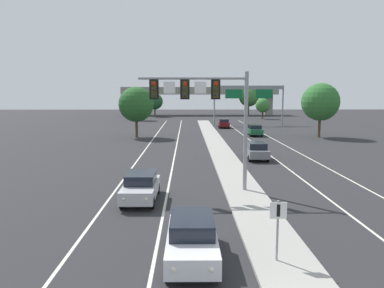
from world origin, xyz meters
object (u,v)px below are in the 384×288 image
at_px(car_receding_green, 254,130).
at_px(car_oncoming_white, 192,238).
at_px(median_sign_post, 278,222).
at_px(car_receding_grey, 256,150).
at_px(car_receding_darkred, 224,123).
at_px(highway_sign_gantry, 249,92).
at_px(tree_far_right_c, 320,102).
at_px(tree_far_left_a, 139,104).
at_px(tree_far_left_b, 155,102).
at_px(car_oncoming_silver, 141,186).
at_px(tree_far_right_a, 263,105).
at_px(overhead_signal_mast, 208,103).
at_px(tree_far_right_b, 249,97).
at_px(tree_far_left_c, 136,104).

bearing_deg(car_receding_green, car_oncoming_white, -103.29).
bearing_deg(median_sign_post, car_receding_green, 80.94).
bearing_deg(car_receding_grey, car_receding_green, 80.30).
height_order(car_receding_darkred, highway_sign_gantry, highway_sign_gantry).
height_order(car_receding_darkred, tree_far_right_c, tree_far_right_c).
bearing_deg(tree_far_left_a, tree_far_left_b, 79.16).
xyz_separation_m(car_oncoming_silver, tree_far_right_c, (20.85, 30.27, 4.04)).
xyz_separation_m(car_receding_grey, tree_far_right_a, (11.38, 53.67, 2.34)).
relative_size(car_oncoming_silver, tree_far_left_a, 0.80).
xyz_separation_m(car_receding_grey, tree_far_right_c, (11.83, 16.91, 4.04)).
bearing_deg(overhead_signal_mast, tree_far_right_b, 78.93).
bearing_deg(tree_far_left_b, tree_far_right_c, -59.61).
bearing_deg(car_receding_darkred, median_sign_post, -93.53).
bearing_deg(median_sign_post, car_receding_grey, 81.53).
relative_size(car_receding_green, car_receding_darkred, 0.99).
bearing_deg(tree_far_left_a, car_oncoming_white, -81.24).
xyz_separation_m(car_oncoming_silver, tree_far_right_b, (19.38, 80.83, 4.27)).
relative_size(tree_far_right_c, tree_far_left_c, 1.07).
relative_size(highway_sign_gantry, tree_far_left_b, 2.22).
bearing_deg(car_receding_grey, car_oncoming_silver, -124.04).
height_order(car_oncoming_silver, car_receding_green, same).
height_order(overhead_signal_mast, tree_far_left_c, overhead_signal_mast).
xyz_separation_m(car_receding_green, tree_far_left_a, (-20.34, 30.10, 2.84)).
distance_m(median_sign_post, car_oncoming_silver, 10.01).
height_order(car_receding_darkred, tree_far_left_b, tree_far_left_b).
relative_size(car_oncoming_white, tree_far_right_c, 0.60).
xyz_separation_m(car_oncoming_white, car_receding_grey, (6.22, 21.04, 0.00)).
bearing_deg(tree_far_left_c, overhead_signal_mast, -74.07).
xyz_separation_m(overhead_signal_mast, car_oncoming_silver, (-3.91, -1.78, -4.65)).
distance_m(tree_far_right_c, tree_far_left_b, 52.29).
height_order(car_oncoming_white, highway_sign_gantry, highway_sign_gantry).
distance_m(median_sign_post, car_receding_grey, 21.71).
distance_m(car_oncoming_silver, tree_far_right_a, 70.10).
relative_size(tree_far_right_c, tree_far_left_b, 1.24).
distance_m(car_receding_darkred, tree_far_left_a, 24.94).
xyz_separation_m(car_receding_grey, tree_far_left_b, (-14.62, 62.00, 3.08)).
height_order(overhead_signal_mast, car_receding_grey, overhead_signal_mast).
xyz_separation_m(car_receding_darkred, tree_far_right_b, (10.29, 36.10, 4.27)).
height_order(overhead_signal_mast, car_receding_green, overhead_signal_mast).
xyz_separation_m(car_receding_darkred, tree_far_right_c, (11.77, -14.46, 4.04)).
distance_m(median_sign_post, car_oncoming_white, 3.15).
bearing_deg(car_oncoming_silver, tree_far_right_a, 73.07).
bearing_deg(tree_far_left_b, median_sign_post, -82.20).
bearing_deg(tree_far_left_c, tree_far_right_b, 64.78).
xyz_separation_m(highway_sign_gantry, tree_far_right_a, (6.10, 16.84, -3.00)).
height_order(car_receding_grey, tree_far_left_c, tree_far_left_c).
height_order(car_receding_green, tree_far_right_b, tree_far_right_b).
height_order(car_oncoming_white, car_receding_green, same).
bearing_deg(car_receding_green, car_receding_grey, -99.70).
bearing_deg(car_oncoming_silver, highway_sign_gantry, 74.09).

